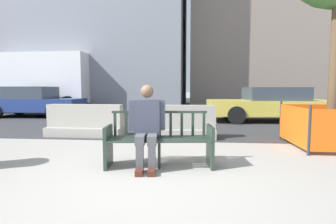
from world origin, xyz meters
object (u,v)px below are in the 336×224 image
at_px(jersey_barrier_left, 85,123).
at_px(car_taxi_near, 271,104).
at_px(street_bench, 159,142).
at_px(seated_person, 147,124).
at_px(jersey_barrier_centre, 176,125).
at_px(car_sedan_mid, 34,102).
at_px(construction_fence, 332,125).
at_px(delivery_truck, 33,81).

distance_m(jersey_barrier_left, car_taxi_near, 6.91).
height_order(street_bench, seated_person, seated_person).
relative_size(seated_person, jersey_barrier_centre, 0.65).
height_order(jersey_barrier_left, car_sedan_mid, car_sedan_mid).
xyz_separation_m(street_bench, jersey_barrier_centre, (0.11, 2.48, -0.06)).
xyz_separation_m(construction_fence, delivery_truck, (-11.46, 7.45, 1.21)).
bearing_deg(delivery_truck, jersey_barrier_left, -49.59).
bearing_deg(car_taxi_near, jersey_barrier_left, -147.63).
distance_m(street_bench, construction_fence, 3.90).
bearing_deg(construction_fence, car_taxi_near, 89.78).
height_order(street_bench, jersey_barrier_left, street_bench).
bearing_deg(car_sedan_mid, car_taxi_near, -4.41).
bearing_deg(car_sedan_mid, seated_person, -48.00).
xyz_separation_m(construction_fence, car_sedan_mid, (-10.06, 5.28, 0.19)).
bearing_deg(jersey_barrier_centre, car_taxi_near, 47.66).
relative_size(street_bench, car_taxi_near, 0.37).
xyz_separation_m(street_bench, car_sedan_mid, (-6.56, 7.00, 0.27)).
relative_size(street_bench, construction_fence, 1.05).
bearing_deg(car_taxi_near, car_sedan_mid, 175.59).
xyz_separation_m(jersey_barrier_centre, car_sedan_mid, (-6.67, 4.52, 0.33)).
bearing_deg(seated_person, car_taxi_near, 59.54).
xyz_separation_m(seated_person, delivery_truck, (-7.77, 9.24, 1.00)).
relative_size(jersey_barrier_left, delivery_truck, 0.29).
xyz_separation_m(seated_person, jersey_barrier_centre, (0.29, 2.56, -0.35)).
relative_size(street_bench, car_sedan_mid, 0.41).
bearing_deg(seated_person, street_bench, 22.39).
xyz_separation_m(jersey_barrier_left, car_sedan_mid, (-4.25, 4.47, 0.33)).
bearing_deg(jersey_barrier_left, car_taxi_near, 32.37).
height_order(jersey_barrier_centre, jersey_barrier_left, same).
distance_m(street_bench, seated_person, 0.36).
xyz_separation_m(jersey_barrier_centre, car_taxi_near, (3.41, 3.74, 0.32)).
bearing_deg(street_bench, seated_person, -157.61).
bearing_deg(jersey_barrier_left, construction_fence, -7.98).
height_order(car_taxi_near, car_sedan_mid, car_sedan_mid).
relative_size(jersey_barrier_centre, construction_fence, 1.22).
bearing_deg(seated_person, delivery_truck, 130.06).
bearing_deg(seated_person, jersey_barrier_left, 129.15).
height_order(seated_person, jersey_barrier_centre, seated_person).
bearing_deg(jersey_barrier_left, street_bench, -47.61).
bearing_deg(construction_fence, car_sedan_mid, 152.29).
relative_size(jersey_barrier_left, car_taxi_near, 0.43).
xyz_separation_m(seated_person, car_sedan_mid, (-6.37, 7.08, -0.02)).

